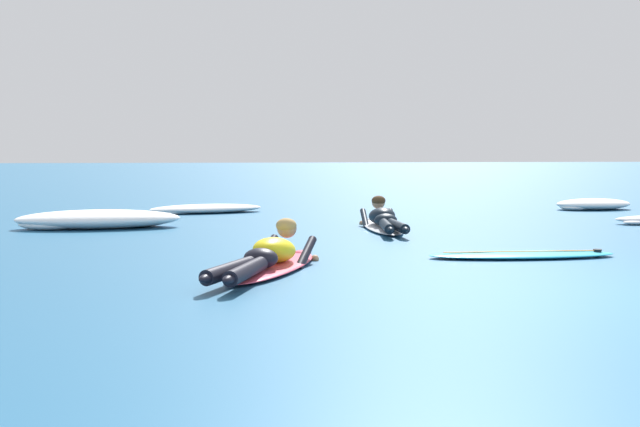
{
  "coord_description": "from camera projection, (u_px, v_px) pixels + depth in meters",
  "views": [
    {
      "loc": [
        -3.85,
        -5.82,
        1.21
      ],
      "look_at": [
        -2.53,
        4.04,
        0.4
      ],
      "focal_mm": 44.1,
      "sensor_mm": 36.0,
      "label": 1
    }
  ],
  "objects": [
    {
      "name": "ground_plane",
      "position": [
        403.0,
        209.0,
        16.23
      ],
      "size": [
        120.0,
        120.0,
        0.0
      ],
      "primitive_type": "plane",
      "color": "#235B84"
    },
    {
      "name": "surfer_near",
      "position": [
        269.0,
        258.0,
        7.79
      ],
      "size": [
        1.42,
        2.59,
        0.54
      ],
      "color": "#E54C66",
      "rests_on": "ground"
    },
    {
      "name": "surfer_far",
      "position": [
        383.0,
        221.0,
        11.88
      ],
      "size": [
        0.67,
        2.75,
        0.53
      ],
      "color": "silver",
      "rests_on": "ground"
    },
    {
      "name": "drifting_surfboard",
      "position": [
        523.0,
        255.0,
        8.84
      ],
      "size": [
        2.15,
        0.62,
        0.16
      ],
      "color": "#2DB2D1",
      "rests_on": "ground"
    },
    {
      "name": "whitewater_front",
      "position": [
        593.0,
        204.0,
        15.97
      ],
      "size": [
        1.66,
        1.02,
        0.23
      ],
      "color": "white",
      "rests_on": "ground"
    },
    {
      "name": "whitewater_back",
      "position": [
        99.0,
        220.0,
        12.16
      ],
      "size": [
        2.54,
        1.12,
        0.29
      ],
      "color": "white",
      "rests_on": "ground"
    },
    {
      "name": "whitewater_far_band",
      "position": [
        206.0,
        209.0,
        15.12
      ],
      "size": [
        2.3,
        1.25,
        0.17
      ],
      "color": "white",
      "rests_on": "ground"
    }
  ]
}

